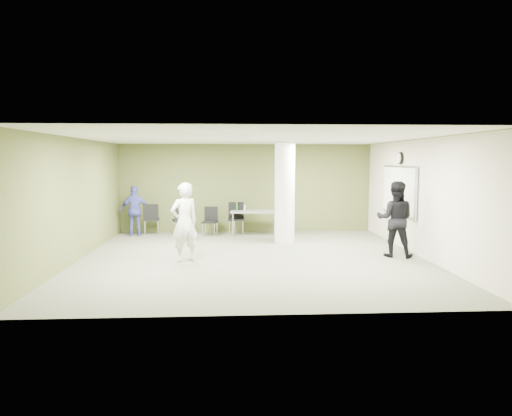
{
  "coord_description": "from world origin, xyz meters",
  "views": [
    {
      "loc": [
        -0.48,
        -10.55,
        2.29
      ],
      "look_at": [
        0.15,
        1.0,
        1.08
      ],
      "focal_mm": 32.0,
      "sensor_mm": 36.0,
      "label": 1
    }
  ],
  "objects": [
    {
      "name": "wall_right_cream",
      "position": [
        4.0,
        0.0,
        1.4
      ],
      "size": [
        0.02,
        8.0,
        2.8
      ],
      "primitive_type": "cube",
      "color": "beige",
      "rests_on": "floor"
    },
    {
      "name": "wastebasket",
      "position": [
        -1.87,
        3.44,
        0.16
      ],
      "size": [
        0.28,
        0.28,
        0.32
      ],
      "primitive_type": "cylinder",
      "color": "#4C4C4C",
      "rests_on": "floor"
    },
    {
      "name": "wall_back",
      "position": [
        0.0,
        4.0,
        1.4
      ],
      "size": [
        8.0,
        2.8,
        0.02
      ],
      "primitive_type": "cube",
      "rotation": [
        1.57,
        0.0,
        0.0
      ],
      "color": "#565E2C",
      "rests_on": "floor"
    },
    {
      "name": "chair_table_left",
      "position": [
        -1.12,
        3.27,
        0.51
      ],
      "size": [
        0.51,
        0.51,
        0.88
      ],
      "rotation": [
        0.0,
        0.0,
        -0.18
      ],
      "color": "black",
      "rests_on": "floor"
    },
    {
      "name": "man_blue",
      "position": [
        -3.4,
        3.36,
        0.76
      ],
      "size": [
        0.94,
        0.51,
        1.53
      ],
      "primitive_type": "imported",
      "rotation": [
        0.0,
        0.0,
        3.3
      ],
      "color": "#454EAC",
      "rests_on": "floor"
    },
    {
      "name": "whiteboard",
      "position": [
        3.92,
        1.2,
        1.5
      ],
      "size": [
        0.05,
        2.3,
        1.3
      ],
      "color": "silver",
      "rests_on": "wall_right_cream"
    },
    {
      "name": "ceiling",
      "position": [
        0.0,
        0.0,
        2.8
      ],
      "size": [
        8.0,
        8.0,
        0.0
      ],
      "primitive_type": "plane",
      "rotation": [
        3.14,
        0.0,
        0.0
      ],
      "color": "white",
      "rests_on": "wall_back"
    },
    {
      "name": "wall_left",
      "position": [
        -4.0,
        0.0,
        1.4
      ],
      "size": [
        0.02,
        8.0,
        2.8
      ],
      "primitive_type": "cube",
      "color": "#565E2C",
      "rests_on": "floor"
    },
    {
      "name": "chair_back_right",
      "position": [
        -2.0,
        3.26,
        0.56
      ],
      "size": [
        0.58,
        0.58,
        0.95
      ],
      "rotation": [
        0.0,
        0.0,
        3.39
      ],
      "color": "black",
      "rests_on": "floor"
    },
    {
      "name": "man_black",
      "position": [
        3.4,
        -0.03,
        0.9
      ],
      "size": [
        1.06,
        0.95,
        1.8
      ],
      "primitive_type": "imported",
      "rotation": [
        0.0,
        0.0,
        2.77
      ],
      "color": "black",
      "rests_on": "floor"
    },
    {
      "name": "wall_clock",
      "position": [
        3.92,
        1.2,
        2.35
      ],
      "size": [
        0.06,
        0.32,
        0.32
      ],
      "color": "black",
      "rests_on": "wall_right_cream"
    },
    {
      "name": "folding_table",
      "position": [
        0.27,
        3.24,
        0.7
      ],
      "size": [
        1.64,
        0.83,
        1.0
      ],
      "rotation": [
        0.0,
        0.0,
        -0.09
      ],
      "color": "gray",
      "rests_on": "floor"
    },
    {
      "name": "chair_table_right",
      "position": [
        -0.34,
        3.39,
        0.59
      ],
      "size": [
        0.5,
        0.5,
        1.0
      ],
      "rotation": [
        0.0,
        0.0,
        -0.01
      ],
      "color": "black",
      "rests_on": "floor"
    },
    {
      "name": "column",
      "position": [
        1.0,
        2.0,
        1.4
      ],
      "size": [
        0.56,
        0.56,
        2.8
      ],
      "primitive_type": "cylinder",
      "color": "silver",
      "rests_on": "floor"
    },
    {
      "name": "woman_white",
      "position": [
        -1.54,
        -0.31,
        0.9
      ],
      "size": [
        0.78,
        0.71,
        1.8
      ],
      "primitive_type": "imported",
      "rotation": [
        0.0,
        0.0,
        3.7
      ],
      "color": "silver",
      "rests_on": "floor"
    },
    {
      "name": "floor",
      "position": [
        0.0,
        0.0,
        0.0
      ],
      "size": [
        8.0,
        8.0,
        0.0
      ],
      "primitive_type": "plane",
      "color": "#575745",
      "rests_on": "ground"
    },
    {
      "name": "chair_back_left",
      "position": [
        -2.94,
        3.48,
        0.57
      ],
      "size": [
        0.53,
        0.53,
        0.97
      ],
      "rotation": [
        0.0,
        0.0,
        3.25
      ],
      "color": "black",
      "rests_on": "floor"
    }
  ]
}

